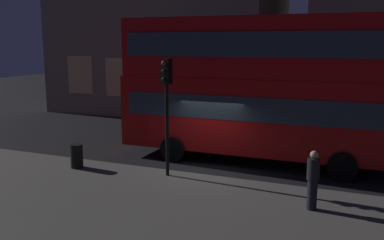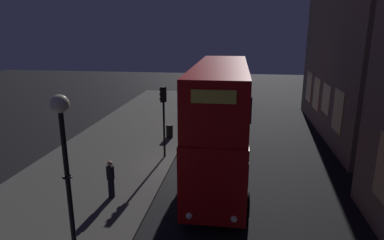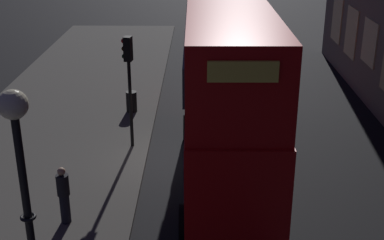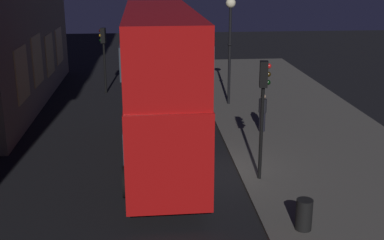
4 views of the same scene
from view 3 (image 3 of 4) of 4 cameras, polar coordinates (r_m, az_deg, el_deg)
The scene contains 7 objects.
ground_plane at distance 18.61m, azimuth -2.05°, elevation -4.30°, with size 80.00×80.00×0.00m, color black.
sidewalk_slab at distance 19.39m, azimuth -16.10°, elevation -3.89°, with size 44.00×7.54×0.12m, color #4C4944.
double_decker_bus at distance 16.27m, azimuth 3.71°, elevation 3.71°, with size 10.56×2.85×5.67m.
traffic_light_near_kerb at distance 18.47m, azimuth -6.88°, elevation 5.48°, with size 0.36×0.38×4.07m.
street_lamp at distance 9.30m, azimuth -17.88°, elevation -5.53°, with size 0.50×0.50×5.47m.
pedestrian at distance 14.90m, azimuth -13.70°, elevation -7.84°, with size 0.35×0.35×1.68m.
litter_bin at distance 22.61m, azimuth -6.56°, elevation 1.99°, with size 0.46×0.46×0.88m, color black.
Camera 3 is at (16.66, 0.90, 8.24)m, focal length 49.32 mm.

